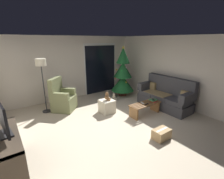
% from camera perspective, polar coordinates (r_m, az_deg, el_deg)
% --- Properties ---
extents(ground_plane, '(7.00, 7.00, 0.00)m').
position_cam_1_polar(ground_plane, '(4.69, 1.02, -12.92)').
color(ground_plane, beige).
extents(wall_back, '(5.72, 0.12, 2.50)m').
position_cam_1_polar(wall_back, '(6.85, -14.45, 7.38)').
color(wall_back, beige).
rests_on(wall_back, ground).
extents(wall_right, '(0.12, 6.00, 2.50)m').
position_cam_1_polar(wall_right, '(6.30, 22.59, 5.79)').
color(wall_right, beige).
rests_on(wall_right, ground).
extents(patio_door_frame, '(1.60, 0.02, 2.20)m').
position_cam_1_polar(patio_door_frame, '(7.43, -4.03, 7.42)').
color(patio_door_frame, silver).
rests_on(patio_door_frame, ground).
extents(patio_door_glass, '(1.50, 0.02, 2.10)m').
position_cam_1_polar(patio_door_glass, '(7.42, -3.95, 7.02)').
color(patio_door_glass, black).
rests_on(patio_door_glass, ground).
extents(couch, '(0.79, 1.94, 1.08)m').
position_cam_1_polar(couch, '(6.13, 18.19, -2.31)').
color(couch, '#3D3D42').
rests_on(couch, ground).
extents(coffee_table, '(1.10, 0.40, 0.39)m').
position_cam_1_polar(coffee_table, '(5.38, 11.47, -6.07)').
color(coffee_table, olive).
rests_on(coffee_table, ground).
extents(remote_black, '(0.16, 0.07, 0.02)m').
position_cam_1_polar(remote_black, '(5.25, 12.08, -5.07)').
color(remote_black, black).
rests_on(remote_black, coffee_table).
extents(remote_white, '(0.08, 0.16, 0.02)m').
position_cam_1_polar(remote_white, '(5.32, 10.65, -4.67)').
color(remote_white, silver).
rests_on(remote_white, coffee_table).
extents(book_stack, '(0.25, 0.22, 0.07)m').
position_cam_1_polar(book_stack, '(5.53, 14.39, -3.76)').
color(book_stack, '#A32D28').
rests_on(book_stack, coffee_table).
extents(cell_phone, '(0.13, 0.16, 0.01)m').
position_cam_1_polar(cell_phone, '(5.52, 14.27, -3.38)').
color(cell_phone, black).
rests_on(cell_phone, book_stack).
extents(christmas_tree, '(0.98, 0.98, 2.12)m').
position_cam_1_polar(christmas_tree, '(6.96, 3.81, 5.37)').
color(christmas_tree, '#4C1E19').
rests_on(christmas_tree, ground).
extents(armchair, '(0.97, 0.97, 1.13)m').
position_cam_1_polar(armchair, '(5.83, -17.01, -3.17)').
color(armchair, olive).
rests_on(armchair, ground).
extents(floor_lamp, '(0.32, 0.32, 1.78)m').
position_cam_1_polar(floor_lamp, '(5.60, -23.58, 7.06)').
color(floor_lamp, '#2D2D30').
rests_on(floor_lamp, ground).
extents(media_shelf, '(0.40, 1.40, 0.77)m').
position_cam_1_polar(media_shelf, '(3.63, -32.68, -19.11)').
color(media_shelf, '#382D23').
rests_on(media_shelf, ground).
extents(television, '(0.24, 0.84, 0.61)m').
position_cam_1_polar(television, '(3.34, -34.13, -8.34)').
color(television, black).
rests_on(television, media_shelf).
extents(ottoman, '(0.44, 0.44, 0.43)m').
position_cam_1_polar(ottoman, '(5.46, -1.78, -5.87)').
color(ottoman, beige).
rests_on(ottoman, ground).
extents(teddy_bear_chestnut, '(0.21, 0.21, 0.29)m').
position_cam_1_polar(teddy_bear_chestnut, '(5.34, -1.70, -2.56)').
color(teddy_bear_chestnut, brown).
rests_on(teddy_bear_chestnut, ottoman).
extents(teddy_bear_cream_by_tree, '(0.21, 0.21, 0.29)m').
position_cam_1_polar(teddy_bear_cream_by_tree, '(6.65, 0.72, -2.45)').
color(teddy_bear_cream_by_tree, beige).
rests_on(teddy_bear_cream_by_tree, ground).
extents(cardboard_box_taped_mid_floor, '(0.43, 0.29, 0.25)m').
position_cam_1_polar(cardboard_box_taped_mid_floor, '(4.32, 16.98, -14.71)').
color(cardboard_box_taped_mid_floor, tan).
rests_on(cardboard_box_taped_mid_floor, ground).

